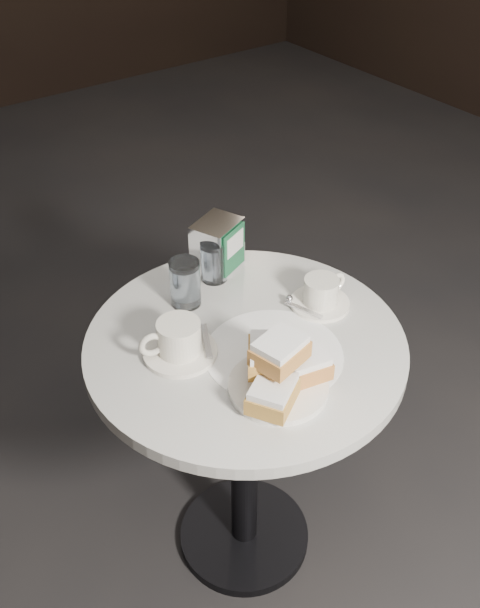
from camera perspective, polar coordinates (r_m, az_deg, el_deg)
The scene contains 9 objects.
ground at distance 2.04m, azimuth 0.35°, elevation -19.05°, with size 7.00×7.00×0.00m, color black.
cafe_table at distance 1.61m, azimuth 0.42°, elevation -8.35°, with size 0.70×0.70×0.74m.
sugar_spill at distance 1.44m, azimuth 2.85°, elevation -4.17°, with size 0.29×0.29×0.00m, color white.
beignet_plate at distance 1.33m, azimuth 3.41°, elevation -5.72°, with size 0.24×0.24×0.13m.
coffee_cup_left at distance 1.42m, azimuth -5.20°, elevation -3.13°, with size 0.19×0.19×0.08m.
coffee_cup_right at distance 1.56m, azimuth 6.84°, elevation 0.85°, with size 0.15×0.15×0.07m.
water_glass_left at distance 1.54m, azimuth -4.64°, elevation 1.72°, with size 0.08×0.08×0.11m.
water_glass_right at distance 1.62m, azimuth -2.22°, elevation 3.62°, with size 0.08×0.08×0.10m.
napkin_dispenser at distance 1.64m, azimuth -1.87°, elevation 4.90°, with size 0.14×0.13×0.13m.
Camera 1 is at (-0.66, -0.89, 1.71)m, focal length 40.00 mm.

